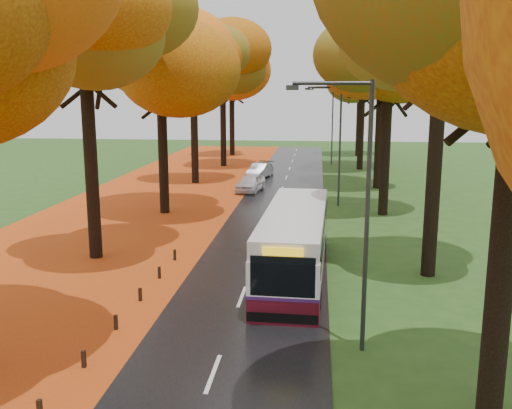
% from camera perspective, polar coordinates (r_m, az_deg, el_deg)
% --- Properties ---
extents(road, '(6.50, 90.00, 0.04)m').
position_cam_1_polar(road, '(34.26, 1.45, -1.59)').
color(road, black).
rests_on(road, ground).
extents(centre_line, '(0.12, 90.00, 0.01)m').
position_cam_1_polar(centre_line, '(34.26, 1.45, -1.55)').
color(centre_line, silver).
rests_on(centre_line, road).
extents(leaf_verge, '(12.00, 90.00, 0.02)m').
position_cam_1_polar(leaf_verge, '(36.12, -12.93, -1.22)').
color(leaf_verge, '#9B320E').
rests_on(leaf_verge, ground).
extents(leaf_drift, '(0.90, 90.00, 0.01)m').
position_cam_1_polar(leaf_drift, '(34.64, -3.59, -1.43)').
color(leaf_drift, '#D45315').
rests_on(leaf_drift, road).
extents(trees_left, '(9.20, 74.00, 13.88)m').
position_cam_1_polar(trees_left, '(36.75, -9.77, 14.07)').
color(trees_left, black).
rests_on(trees_left, ground).
extents(trees_right, '(9.30, 74.20, 13.96)m').
position_cam_1_polar(trees_right, '(35.52, 13.82, 14.26)').
color(trees_right, black).
rests_on(trees_right, ground).
extents(bollard_row, '(0.11, 23.51, 0.52)m').
position_cam_1_polar(bollard_row, '(16.29, -18.68, -16.50)').
color(bollard_row, black).
rests_on(bollard_row, ground).
extents(streetlamp_near, '(2.45, 0.18, 8.00)m').
position_cam_1_polar(streetlamp_near, '(16.59, 10.26, 0.77)').
color(streetlamp_near, '#333538').
rests_on(streetlamp_near, ground).
extents(streetlamp_mid, '(2.45, 0.18, 8.00)m').
position_cam_1_polar(streetlamp_mid, '(38.41, 8.03, 6.80)').
color(streetlamp_mid, '#333538').
rests_on(streetlamp_mid, ground).
extents(streetlamp_far, '(2.45, 0.18, 8.00)m').
position_cam_1_polar(streetlamp_far, '(60.36, 7.42, 8.45)').
color(streetlamp_far, '#333538').
rests_on(streetlamp_far, ground).
extents(bus, '(2.81, 10.78, 2.82)m').
position_cam_1_polar(bus, '(23.84, 3.90, -3.71)').
color(bus, '#4D0C17').
rests_on(bus, road).
extents(car_white, '(2.23, 4.21, 1.36)m').
position_cam_1_polar(car_white, '(43.84, -0.55, 2.21)').
color(car_white, white).
rests_on(car_white, road).
extents(car_silver, '(2.16, 4.06, 1.27)m').
position_cam_1_polar(car_silver, '(50.45, 0.35, 3.37)').
color(car_silver, gray).
rests_on(car_silver, road).
extents(car_dark, '(2.18, 4.12, 1.14)m').
position_cam_1_polar(car_dark, '(52.29, 0.55, 3.58)').
color(car_dark, black).
rests_on(car_dark, road).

